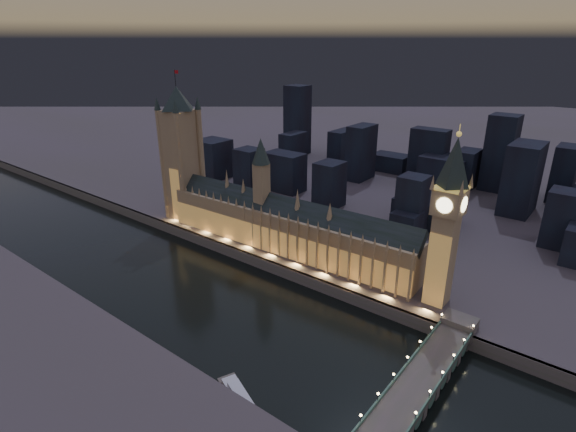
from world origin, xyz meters
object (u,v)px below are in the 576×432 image
Objects in this scene: palace_of_westminster at (282,225)px; victoria_tower at (181,148)px; river_boat at (241,399)px; elizabeth_tower at (448,209)px; westminster_bridge at (422,381)px.

victoria_tower reaches higher than palace_of_westminster.
victoria_tower is 3.18× the size of river_boat.
elizabeth_tower is 89.91m from westminster_bridge.
westminster_bridge is at bearing -26.24° from palace_of_westminster.
palace_of_westminster is at bearing -0.09° from victoria_tower.
elizabeth_tower reaches higher than palace_of_westminster.
victoria_tower reaches higher than elizabeth_tower.
palace_of_westminster reaches higher than river_boat.
victoria_tower reaches higher than river_boat.
palace_of_westminster is 5.38× the size of river_boat.
elizabeth_tower is 0.90× the size of westminster_bridge.
victoria_tower is at bearing 179.91° from palace_of_westminster.
elizabeth_tower is (113.25, 0.17, 38.34)m from palace_of_westminster.
victoria_tower is 223.70m from river_boat.
palace_of_westminster is at bearing 153.76° from westminster_bridge.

